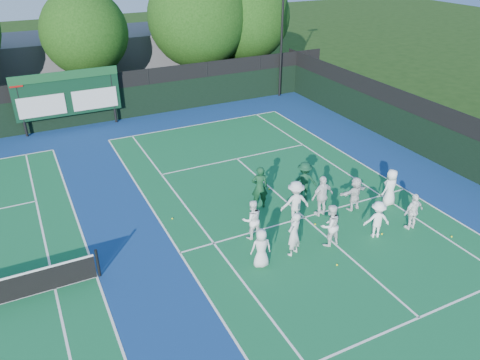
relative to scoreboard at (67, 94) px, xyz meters
name	(u,v)px	position (x,y,z in m)	size (l,w,h in m)	color
ground	(318,230)	(7.01, -15.59, -2.19)	(120.00, 120.00, 0.00)	#17320D
court_apron	(166,257)	(1.01, -14.59, -2.19)	(34.00, 32.00, 0.01)	navy
near_court	(304,217)	(7.01, -14.59, -2.18)	(11.05, 23.85, 0.01)	#135E33
back_fence	(86,103)	(1.01, 0.41, -0.83)	(34.00, 0.08, 3.00)	black
divider_fence_right	(464,149)	(16.01, -14.59, -0.83)	(0.08, 32.00, 3.00)	black
scoreboard	(67,94)	(0.00, 0.00, 0.00)	(6.00, 0.21, 3.55)	black
clubhouse	(119,58)	(5.01, 8.41, -0.19)	(18.00, 6.00, 4.00)	#555559
light_pole_right	(283,4)	(14.51, 0.11, 4.11)	(1.20, 0.30, 10.12)	black
tree_c	(87,35)	(2.23, 3.99, 2.51)	(5.51, 5.51, 7.61)	#311D0D
tree_d	(200,20)	(10.06, 3.99, 2.90)	(7.07, 7.07, 8.81)	#311D0D
tree_e	(247,19)	(13.85, 3.99, 2.66)	(6.44, 6.44, 8.24)	#311D0D
tennis_ball_0	(337,265)	(6.30, -17.77, -2.16)	(0.07, 0.07, 0.07)	yellow
tennis_ball_1	(315,224)	(7.10, -15.24, -2.16)	(0.07, 0.07, 0.07)	yellow
tennis_ball_2	(452,237)	(11.36, -18.34, -2.16)	(0.07, 0.07, 0.07)	yellow
tennis_ball_3	(172,219)	(2.04, -12.25, -2.16)	(0.07, 0.07, 0.07)	yellow
tennis_ball_4	(269,189)	(6.90, -11.83, -2.16)	(0.07, 0.07, 0.07)	yellow
tennis_ball_5	(382,234)	(9.06, -16.99, -2.16)	(0.07, 0.07, 0.07)	yellow
player_front_0	(261,248)	(3.87, -16.55, -1.44)	(0.74, 0.48, 1.51)	silver
player_front_1	(294,234)	(5.25, -16.48, -1.31)	(0.64, 0.42, 1.76)	silver
player_front_2	(330,225)	(6.79, -16.56, -1.34)	(0.83, 0.64, 1.70)	white
player_front_3	(377,220)	(8.73, -16.93, -1.42)	(0.99, 0.57, 1.54)	white
player_front_4	(413,212)	(10.38, -17.13, -1.41)	(0.92, 0.38, 1.57)	white
player_back_0	(252,220)	(4.39, -14.86, -1.38)	(0.79, 0.62, 1.63)	white
player_back_1	(295,202)	(6.47, -14.65, -1.27)	(1.19, 0.69, 1.85)	silver
player_back_2	(322,196)	(7.76, -14.68, -1.29)	(1.06, 0.44, 1.81)	white
player_back_3	(355,193)	(9.27, -14.92, -1.43)	(1.41, 0.45, 1.52)	silver
player_back_4	(390,187)	(10.89, -15.27, -1.36)	(0.81, 0.53, 1.66)	white
coach_left	(260,187)	(5.76, -12.96, -1.23)	(0.70, 0.46, 1.92)	#103B20
coach_right	(304,181)	(7.83, -13.23, -1.30)	(1.16, 0.66, 1.79)	#103B23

